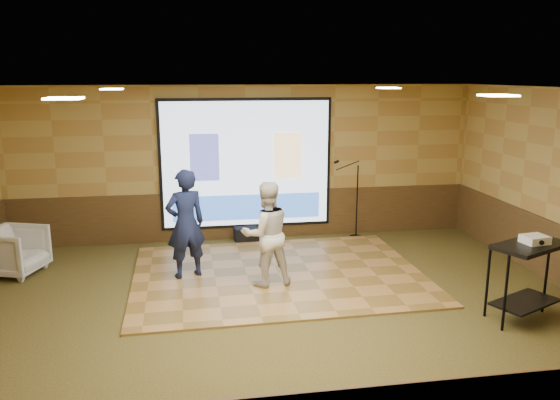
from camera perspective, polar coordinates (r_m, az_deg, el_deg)
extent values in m
plane|color=#293518|center=(7.71, -0.71, -11.45)|extent=(9.00, 9.00, 0.00)
cube|color=#AF9249|center=(10.62, -3.57, 3.83)|extent=(9.00, 0.04, 3.00)
cube|color=#AF9249|center=(3.97, 7.00, -12.30)|extent=(9.00, 0.04, 3.00)
cube|color=silver|center=(7.02, -0.78, 11.46)|extent=(9.00, 7.00, 0.04)
cube|color=#462B17|center=(10.81, -3.48, -1.56)|extent=(9.00, 0.04, 0.95)
cube|color=black|center=(10.57, -3.54, 3.79)|extent=(3.32, 0.03, 2.52)
cube|color=#C8DFFE|center=(10.55, -3.52, 3.76)|extent=(3.20, 0.02, 2.40)
cube|color=#41478F|center=(10.46, -7.90, 4.42)|extent=(0.55, 0.01, 0.90)
cube|color=#DAB97E|center=(10.62, 0.79, 4.67)|extent=(0.55, 0.01, 0.90)
cube|color=blue|center=(10.70, -3.45, -0.75)|extent=(2.88, 0.01, 0.50)
cube|color=beige|center=(8.82, -17.18, 11.01)|extent=(0.32, 0.32, 0.02)
cube|color=beige|center=(9.32, 11.28, 11.41)|extent=(0.32, 0.32, 0.02)
cube|color=beige|center=(5.56, -21.65, 9.84)|extent=(0.32, 0.32, 0.02)
cube|color=beige|center=(6.33, 21.85, 10.10)|extent=(0.32, 0.32, 0.02)
cube|color=#A1733B|center=(8.96, -0.17, -7.74)|extent=(4.69, 3.61, 0.03)
imported|color=#161E45|center=(8.69, -9.84, -2.45)|extent=(0.74, 0.60, 1.74)
imported|color=silver|center=(8.26, -1.43, -3.56)|extent=(0.87, 0.73, 1.61)
cylinder|color=black|center=(7.50, 22.51, -8.97)|extent=(0.04, 0.04, 1.02)
cylinder|color=black|center=(7.84, 20.87, -7.88)|extent=(0.04, 0.04, 1.02)
cylinder|color=black|center=(8.30, 26.05, -7.23)|extent=(0.04, 0.04, 1.02)
cube|color=black|center=(7.73, 24.74, -4.34)|extent=(1.02, 0.54, 0.05)
cube|color=black|center=(7.98, 24.21, -9.68)|extent=(0.91, 0.48, 0.03)
cube|color=white|center=(7.74, 25.08, -3.75)|extent=(0.34, 0.30, 0.10)
cylinder|color=black|center=(11.08, 7.93, -3.80)|extent=(0.25, 0.25, 0.02)
cylinder|color=black|center=(10.89, 8.05, -0.17)|extent=(0.02, 0.02, 1.46)
cylinder|color=black|center=(10.69, 7.07, 3.60)|extent=(0.46, 0.02, 0.18)
cylinder|color=black|center=(10.62, 5.92, 3.99)|extent=(0.11, 0.05, 0.08)
imported|color=gray|center=(9.88, -26.01, -4.82)|extent=(1.08, 1.06, 0.78)
cube|color=black|center=(10.68, -3.54, -3.61)|extent=(0.48, 0.34, 0.28)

